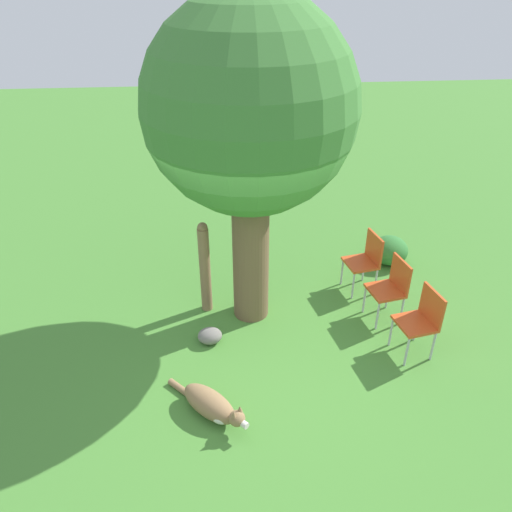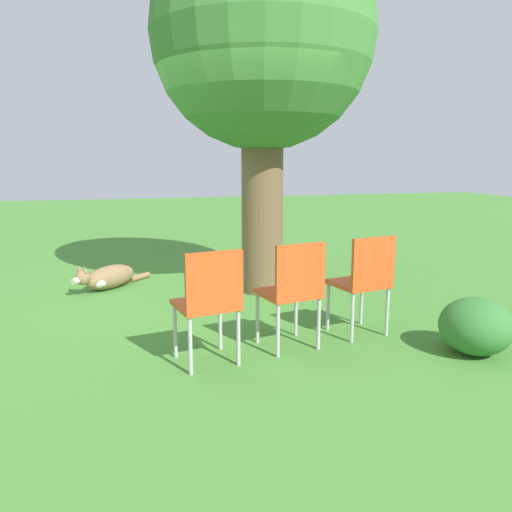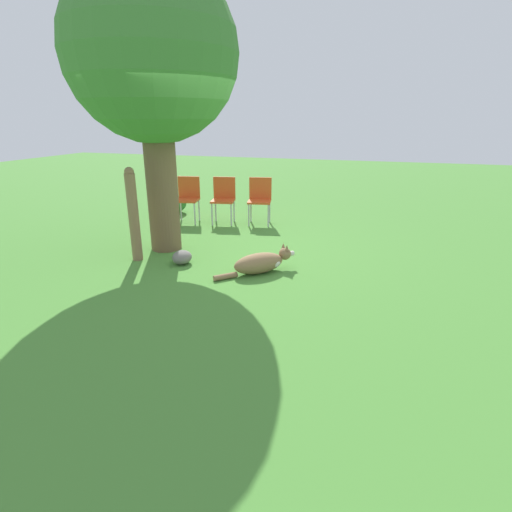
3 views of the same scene
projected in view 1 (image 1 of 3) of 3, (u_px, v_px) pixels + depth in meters
name	position (u px, v px, depth m)	size (l,w,h in m)	color
ground_plane	(266.00, 351.00, 6.32)	(30.00, 30.00, 0.00)	#478433
oak_tree	(250.00, 112.00, 5.55)	(2.45, 2.45, 4.08)	brown
dog	(212.00, 405.00, 5.37)	(0.89, 0.91, 0.35)	olive
fence_post	(205.00, 267.00, 6.72)	(0.15, 0.15, 1.36)	#846647
red_chair_0	(422.00, 318.00, 6.05)	(0.50, 0.51, 0.90)	#D14C1E
red_chair_1	(391.00, 285.00, 6.64)	(0.50, 0.51, 0.90)	#D14C1E
red_chair_2	(366.00, 258.00, 7.23)	(0.50, 0.51, 0.90)	#D14C1E
garden_rock	(210.00, 336.00, 6.42)	(0.31, 0.27, 0.20)	slate
low_shrub	(390.00, 250.00, 8.01)	(0.57, 0.57, 0.46)	#337533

